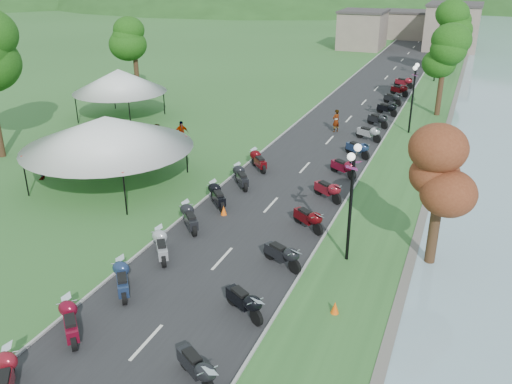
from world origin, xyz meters
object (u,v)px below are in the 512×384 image
(vendor_tent_main, at_px, (109,151))
(pedestrian_a, at_px, (116,168))
(pedestrian_c, at_px, (42,179))
(pedestrian_b, at_px, (158,148))

(vendor_tent_main, xyz_separation_m, pedestrian_a, (-1.24, 2.13, -2.00))
(vendor_tent_main, xyz_separation_m, pedestrian_c, (-4.28, -1.01, -2.00))
(pedestrian_b, bearing_deg, pedestrian_c, 61.54)
(pedestrian_a, xyz_separation_m, pedestrian_c, (-3.04, -3.14, 0.00))
(pedestrian_b, bearing_deg, vendor_tent_main, 93.70)
(pedestrian_a, xyz_separation_m, pedestrian_b, (0.35, 4.34, 0.00))
(vendor_tent_main, bearing_deg, pedestrian_a, 120.13)
(pedestrian_a, distance_m, pedestrian_b, 4.36)
(pedestrian_a, bearing_deg, pedestrian_c, 163.58)
(pedestrian_c, bearing_deg, vendor_tent_main, 81.56)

